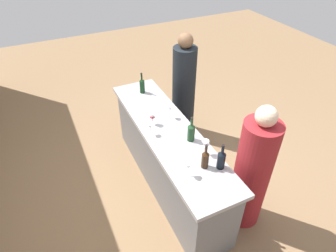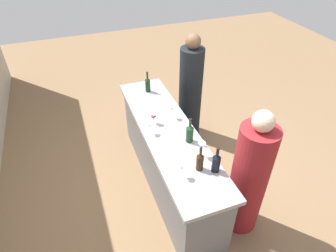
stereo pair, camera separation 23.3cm
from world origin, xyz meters
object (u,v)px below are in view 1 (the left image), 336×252
object	(u,v)px
wine_bottle_center_olive_green	(191,132)
wine_glass_near_right	(152,117)
person_left_guest	(184,90)
wine_bottle_second_right_dark_green	(142,85)
wine_glass_near_center	(170,109)
person_center_guest	(252,173)
wine_glass_near_left	(205,144)
wine_bottle_leftmost_near_black	(221,159)
wine_glass_far_center	(150,126)
wine_bottle_second_left_amber_brown	(205,159)
wine_glass_far_left	(188,166)

from	to	relation	value
wine_bottle_center_olive_green	wine_glass_near_right	xyz separation A→B (m)	(0.45, 0.27, -0.01)
person_left_guest	wine_bottle_center_olive_green	bearing A→B (deg)	44.72
wine_bottle_center_olive_green	wine_bottle_second_right_dark_green	distance (m)	1.18
wine_glass_near_center	person_center_guest	world-z (taller)	person_center_guest
wine_bottle_second_right_dark_green	wine_glass_near_left	bearing A→B (deg)	-174.68
wine_bottle_leftmost_near_black	wine_glass_near_left	size ratio (longest dim) A/B	1.67
wine_glass_near_left	wine_glass_far_center	xyz separation A→B (m)	(0.54, 0.38, -0.02)
wine_glass_far_center	person_center_guest	bearing A→B (deg)	-136.66
wine_glass_near_right	person_left_guest	xyz separation A→B (m)	(0.75, -0.82, -0.26)
wine_bottle_second_left_amber_brown	wine_bottle_center_olive_green	world-z (taller)	wine_bottle_center_olive_green
wine_bottle_second_left_amber_brown	person_center_guest	xyz separation A→B (m)	(-0.15, -0.52, -0.30)
wine_glass_near_center	wine_bottle_second_left_amber_brown	bearing A→B (deg)	176.61
wine_bottle_leftmost_near_black	wine_bottle_second_right_dark_green	distance (m)	1.68
wine_bottle_center_olive_green	person_left_guest	xyz separation A→B (m)	(1.20, -0.55, -0.27)
wine_bottle_center_olive_green	wine_bottle_second_right_dark_green	bearing A→B (deg)	5.43
wine_bottle_second_left_amber_brown	person_left_guest	size ratio (longest dim) A/B	0.17
wine_bottle_second_right_dark_green	wine_bottle_second_left_amber_brown	bearing A→B (deg)	-178.76
wine_glass_near_left	person_center_guest	bearing A→B (deg)	-126.86
wine_glass_near_right	person_center_guest	xyz separation A→B (m)	(-1.02, -0.71, -0.30)
wine_glass_near_left	person_center_guest	size ratio (longest dim) A/B	0.11
wine_glass_near_right	person_left_guest	world-z (taller)	person_left_guest
wine_bottle_second_right_dark_green	wine_glass_near_right	bearing A→B (deg)	167.97
wine_bottle_leftmost_near_black	wine_glass_near_center	bearing A→B (deg)	4.87
wine_bottle_second_right_dark_green	wine_glass_near_center	size ratio (longest dim) A/B	1.75
wine_glass_far_left	person_center_guest	world-z (taller)	person_center_guest
wine_glass_near_left	wine_glass_far_left	bearing A→B (deg)	122.99
wine_bottle_second_right_dark_green	wine_glass_far_left	distance (m)	1.63
wine_bottle_center_olive_green	wine_glass_near_center	bearing A→B (deg)	2.76
person_center_guest	wine_bottle_leftmost_near_black	bearing A→B (deg)	-5.19
wine_glass_near_right	wine_glass_far_left	world-z (taller)	wine_glass_far_left
wine_bottle_center_olive_green	wine_glass_far_left	world-z (taller)	wine_bottle_center_olive_green
wine_glass_near_left	person_left_guest	size ratio (longest dim) A/B	0.11
wine_glass_near_right	wine_bottle_second_left_amber_brown	bearing A→B (deg)	-167.76
wine_bottle_second_right_dark_green	person_center_guest	distance (m)	1.85
wine_bottle_second_left_amber_brown	wine_glass_near_center	distance (m)	0.91
wine_glass_near_center	person_center_guest	distance (m)	1.19
wine_glass_near_center	wine_glass_near_left	bearing A→B (deg)	-176.54
wine_glass_near_left	wine_glass_far_center	world-z (taller)	wine_glass_near_left
wine_glass_near_center	wine_glass_far_left	size ratio (longest dim) A/B	1.06
wine_glass_far_left	person_center_guest	size ratio (longest dim) A/B	0.10
wine_glass_far_left	wine_glass_far_center	size ratio (longest dim) A/B	1.08
wine_bottle_second_right_dark_green	wine_glass_near_right	world-z (taller)	wine_bottle_second_right_dark_green
wine_bottle_leftmost_near_black	person_left_guest	xyz separation A→B (m)	(1.70, -0.49, -0.26)
wine_bottle_center_olive_green	wine_glass_far_center	xyz separation A→B (m)	(0.28, 0.36, -0.01)
person_center_guest	wine_glass_near_left	bearing A→B (deg)	-31.23
person_left_guest	wine_bottle_second_left_amber_brown	bearing A→B (deg)	48.21
person_center_guest	wine_glass_far_left	bearing A→B (deg)	-3.77
wine_bottle_second_right_dark_green	wine_glass_far_center	world-z (taller)	wine_bottle_second_right_dark_green
wine_glass_near_center	wine_glass_near_right	distance (m)	0.25
wine_bottle_leftmost_near_black	person_center_guest	xyz separation A→B (m)	(-0.07, -0.38, -0.30)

